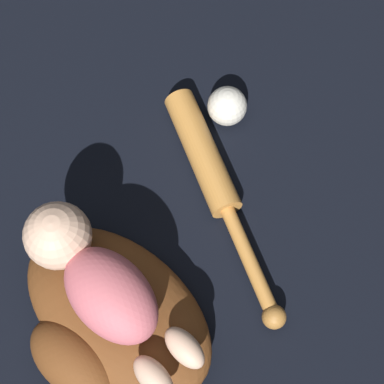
{
  "coord_description": "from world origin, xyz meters",
  "views": [
    {
      "loc": [
        -0.2,
        0.18,
        1.08
      ],
      "look_at": [
        -0.06,
        -0.24,
        0.07
      ],
      "focal_mm": 60.0,
      "sensor_mm": 36.0,
      "label": 1
    }
  ],
  "objects_px": {
    "baseball_bat": "(213,176)",
    "baseball": "(227,106)",
    "baseball_glove": "(110,318)",
    "baby_figure": "(96,278)"
  },
  "relations": [
    {
      "from": "baseball_glove",
      "to": "baseball",
      "type": "xyz_separation_m",
      "value": [
        -0.06,
        -0.45,
        -0.01
      ]
    },
    {
      "from": "baby_figure",
      "to": "baseball_bat",
      "type": "height_order",
      "value": "baby_figure"
    },
    {
      "from": "baseball",
      "to": "baby_figure",
      "type": "bearing_deg",
      "value": 78.15
    },
    {
      "from": "baseball_bat",
      "to": "baseball",
      "type": "relative_size",
      "value": 5.16
    },
    {
      "from": "baby_figure",
      "to": "baseball",
      "type": "xyz_separation_m",
      "value": [
        -0.09,
        -0.41,
        -0.1
      ]
    },
    {
      "from": "baby_figure",
      "to": "baseball_glove",
      "type": "bearing_deg",
      "value": 126.43
    },
    {
      "from": "baseball",
      "to": "baseball_bat",
      "type": "bearing_deg",
      "value": 96.65
    },
    {
      "from": "baseball_bat",
      "to": "baseball_glove",
      "type": "bearing_deg",
      "value": 75.38
    },
    {
      "from": "baby_figure",
      "to": "baseball_bat",
      "type": "distance_m",
      "value": 0.31
    },
    {
      "from": "baseball_glove",
      "to": "baseball_bat",
      "type": "distance_m",
      "value": 0.31
    }
  ]
}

